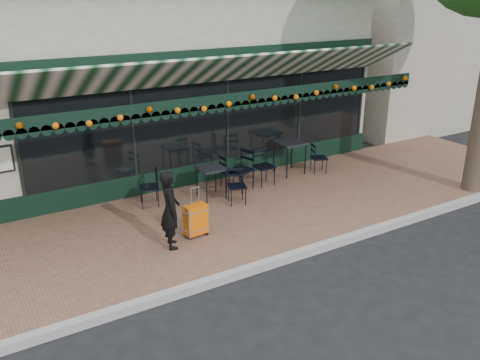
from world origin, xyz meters
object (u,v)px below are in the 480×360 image
chair_b_left (149,187)px  chair_b_right (230,172)px  cafe_table_a (290,145)px  chair_b_front (237,187)px  woman (170,209)px  suitcase (196,220)px  chair_a_left (241,170)px  chair_a_right (319,158)px  cafe_table_b (211,170)px  chair_a_front (264,167)px

chair_b_left → chair_b_right: chair_b_left is taller
cafe_table_a → chair_b_front: bearing=-155.3°
woman → chair_b_front: size_ratio=1.88×
suitcase → chair_b_left: suitcase is taller
chair_a_left → chair_b_left: (-2.23, 0.22, -0.05)m
suitcase → chair_b_front: 1.78m
chair_a_left → chair_a_right: bearing=73.5°
woman → cafe_table_a: woman is taller
woman → cafe_table_b: bearing=-32.1°
cafe_table_b → chair_a_right: (3.18, 0.07, -0.27)m
chair_a_left → chair_a_front: (0.63, -0.01, -0.03)m
woman → chair_b_left: (0.36, 2.00, -0.32)m
chair_b_left → chair_a_left: bearing=100.2°
chair_a_right → cafe_table_a: bearing=84.4°
cafe_table_b → chair_a_right: bearing=1.2°
woman → chair_b_right: size_ratio=1.80×
suitcase → cafe_table_a: 4.18m
chair_a_right → chair_b_left: chair_b_left is taller
chair_b_right → cafe_table_a: bearing=-80.3°
woman → cafe_table_a: bearing=-49.9°
cafe_table_a → chair_a_right: 0.86m
chair_a_right → chair_b_front: size_ratio=0.98×
cafe_table_b → chair_b_front: 0.72m
cafe_table_a → chair_b_left: cafe_table_a is taller
cafe_table_b → chair_b_front: chair_b_front is taller
chair_b_left → chair_b_front: 1.93m
suitcase → chair_a_right: size_ratio=1.29×
cafe_table_a → cafe_table_b: cafe_table_a is taller
chair_a_left → chair_a_right: size_ratio=1.23×
chair_b_left → chair_b_right: bearing=104.6°
chair_a_front → chair_b_left: size_ratio=1.06×
chair_a_left → chair_b_left: chair_a_left is taller
chair_b_left → chair_b_front: chair_b_left is taller
woman → cafe_table_a: size_ratio=1.75×
cafe_table_a → chair_b_left: 3.89m
chair_a_right → chair_b_right: (-2.54, 0.19, 0.03)m
chair_b_left → cafe_table_a: bearing=107.5°
chair_a_right → chair_b_right: 2.55m
chair_a_left → chair_a_right: chair_a_left is taller
chair_b_left → chair_b_right: size_ratio=1.02×
chair_a_left → cafe_table_b: bearing=-100.7°
woman → chair_a_front: bearing=-47.6°
cafe_table_a → cafe_table_b: size_ratio=1.17×
suitcase → cafe_table_a: bearing=22.2°
cafe_table_a → chair_a_left: (-1.65, -0.33, -0.29)m
cafe_table_a → chair_b_front: (-2.17, -1.00, -0.37)m
cafe_table_a → chair_a_left: bearing=-168.6°
cafe_table_a → chair_b_right: size_ratio=1.03×
chair_a_front → chair_b_left: 2.87m
suitcase → cafe_table_b: bearing=47.1°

